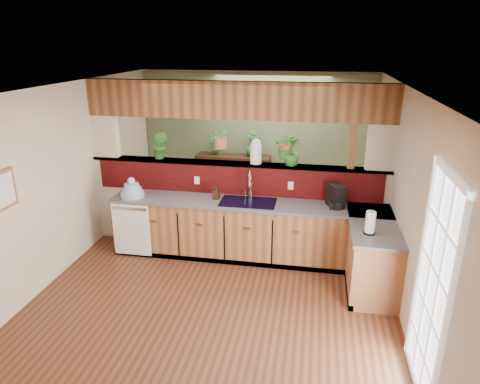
% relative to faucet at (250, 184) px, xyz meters
% --- Properties ---
extents(ground, '(4.60, 7.00, 0.01)m').
position_rel_faucet_xyz_m(ground, '(-0.25, -1.13, -1.14)').
color(ground, '#4E2A18').
rests_on(ground, ground).
extents(ceiling, '(4.60, 7.00, 0.01)m').
position_rel_faucet_xyz_m(ceiling, '(-0.25, -1.13, 1.46)').
color(ceiling, brown).
rests_on(ceiling, ground).
extents(wall_back, '(4.60, 0.02, 2.60)m').
position_rel_faucet_xyz_m(wall_back, '(-0.25, 2.37, 0.16)').
color(wall_back, beige).
rests_on(wall_back, ground).
extents(wall_left, '(0.02, 7.00, 2.60)m').
position_rel_faucet_xyz_m(wall_left, '(-2.55, -1.13, 0.16)').
color(wall_left, beige).
rests_on(wall_left, ground).
extents(wall_right, '(0.02, 7.00, 2.60)m').
position_rel_faucet_xyz_m(wall_right, '(2.05, -1.13, 0.16)').
color(wall_right, beige).
rests_on(wall_right, ground).
extents(pass_through_partition, '(4.60, 0.21, 2.60)m').
position_rel_faucet_xyz_m(pass_through_partition, '(-0.22, 0.21, 0.05)').
color(pass_through_partition, beige).
rests_on(pass_through_partition, ground).
extents(pass_through_ledge, '(4.60, 0.21, 0.04)m').
position_rel_faucet_xyz_m(pass_through_ledge, '(-0.25, 0.22, 0.23)').
color(pass_through_ledge, brown).
rests_on(pass_through_ledge, ground).
extents(header_beam, '(4.60, 0.15, 0.55)m').
position_rel_faucet_xyz_m(header_beam, '(-0.25, 0.22, 1.19)').
color(header_beam, brown).
rests_on(header_beam, ground).
extents(sage_backwall, '(4.55, 0.02, 2.55)m').
position_rel_faucet_xyz_m(sage_backwall, '(-0.25, 2.35, 0.16)').
color(sage_backwall, '#586948').
rests_on(sage_backwall, ground).
extents(countertop, '(4.14, 1.52, 0.90)m').
position_rel_faucet_xyz_m(countertop, '(0.58, -0.26, -0.69)').
color(countertop, brown).
rests_on(countertop, ground).
extents(dishwasher, '(0.58, 0.03, 0.82)m').
position_rel_faucet_xyz_m(dishwasher, '(-1.73, -0.47, -0.68)').
color(dishwasher, white).
rests_on(dishwasher, ground).
extents(navy_sink, '(0.82, 0.50, 0.18)m').
position_rel_faucet_xyz_m(navy_sink, '(-0.00, -0.16, -0.32)').
color(navy_sink, black).
rests_on(navy_sink, countertop).
extents(french_door, '(0.06, 1.02, 2.16)m').
position_rel_faucet_xyz_m(french_door, '(2.02, -2.43, -0.09)').
color(french_door, white).
rests_on(french_door, ground).
extents(framed_print, '(0.04, 0.35, 0.45)m').
position_rel_faucet_xyz_m(framed_print, '(-2.53, -1.93, 0.41)').
color(framed_print, brown).
rests_on(framed_print, wall_left).
extents(faucet, '(0.19, 0.19, 0.44)m').
position_rel_faucet_xyz_m(faucet, '(0.00, 0.00, 0.00)').
color(faucet, '#B7B7B2').
rests_on(faucet, countertop).
extents(dish_stack, '(0.35, 0.35, 0.31)m').
position_rel_faucet_xyz_m(dish_stack, '(-1.77, -0.25, -0.14)').
color(dish_stack, '#A4B2D3').
rests_on(dish_stack, countertop).
extents(soap_dispenser, '(0.10, 0.10, 0.21)m').
position_rel_faucet_xyz_m(soap_dispenser, '(-0.49, -0.11, -0.13)').
color(soap_dispenser, '#3C2816').
rests_on(soap_dispenser, countertop).
extents(coffee_maker, '(0.18, 0.30, 0.33)m').
position_rel_faucet_xyz_m(coffee_maker, '(1.25, -0.12, -0.08)').
color(coffee_maker, black).
rests_on(coffee_maker, countertop).
extents(paper_towel, '(0.14, 0.14, 0.31)m').
position_rel_faucet_xyz_m(paper_towel, '(1.64, -0.96, -0.10)').
color(paper_towel, black).
rests_on(paper_towel, countertop).
extents(glass_jar, '(0.17, 0.17, 0.38)m').
position_rel_faucet_xyz_m(glass_jar, '(0.05, 0.22, 0.44)').
color(glass_jar, silver).
rests_on(glass_jar, pass_through_ledge).
extents(ledge_plant_left, '(0.24, 0.20, 0.44)m').
position_rel_faucet_xyz_m(ledge_plant_left, '(-1.46, 0.22, 0.47)').
color(ledge_plant_left, '#265C1F').
rests_on(ledge_plant_left, pass_through_ledge).
extents(ledge_plant_right, '(0.32, 0.32, 0.44)m').
position_rel_faucet_xyz_m(ledge_plant_right, '(0.58, 0.22, 0.47)').
color(ledge_plant_right, '#265C1F').
rests_on(ledge_plant_right, pass_through_ledge).
extents(hanging_plant_a, '(0.25, 0.21, 0.52)m').
position_rel_faucet_xyz_m(hanging_plant_a, '(-0.49, 0.22, 0.71)').
color(hanging_plant_a, brown).
rests_on(hanging_plant_a, header_beam).
extents(hanging_plant_b, '(0.33, 0.29, 0.49)m').
position_rel_faucet_xyz_m(hanging_plant_b, '(0.50, 0.22, 0.69)').
color(hanging_plant_b, brown).
rests_on(hanging_plant_b, header_beam).
extents(shelving_console, '(1.48, 0.44, 0.98)m').
position_rel_faucet_xyz_m(shelving_console, '(-0.68, 2.12, -0.64)').
color(shelving_console, black).
rests_on(shelving_console, ground).
extents(shelf_plant_a, '(0.25, 0.18, 0.45)m').
position_rel_faucet_xyz_m(shelf_plant_a, '(-1.05, 2.12, 0.08)').
color(shelf_plant_a, '#265C1F').
rests_on(shelf_plant_a, shelving_console).
extents(shelf_plant_b, '(0.37, 0.37, 0.51)m').
position_rel_faucet_xyz_m(shelf_plant_b, '(-0.28, 2.12, 0.11)').
color(shelf_plant_b, '#265C1F').
rests_on(shelf_plant_b, shelving_console).
extents(floor_plant, '(0.70, 0.61, 0.78)m').
position_rel_faucet_xyz_m(floor_plant, '(0.50, 1.23, -0.75)').
color(floor_plant, '#265C1F').
rests_on(floor_plant, ground).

